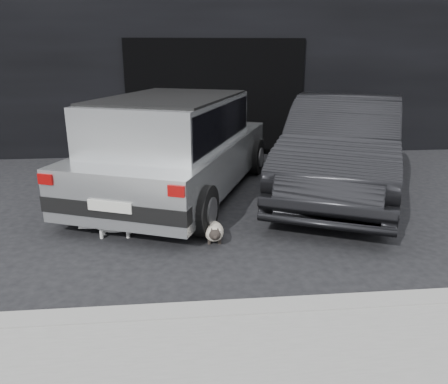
{
  "coord_description": "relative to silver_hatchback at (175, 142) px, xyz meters",
  "views": [
    {
      "loc": [
        0.21,
        -6.03,
        2.34
      ],
      "look_at": [
        0.72,
        -0.79,
        0.63
      ],
      "focal_mm": 35.0,
      "sensor_mm": 36.0,
      "label": 1
    }
  ],
  "objects": [
    {
      "name": "cat_white",
      "position": [
        -0.76,
        -1.67,
        -0.71
      ],
      "size": [
        0.87,
        0.32,
        0.4
      ],
      "rotation": [
        0.0,
        0.0,
        -1.62
      ],
      "color": "silver",
      "rests_on": "ground"
    },
    {
      "name": "ground",
      "position": [
        -0.1,
        -1.08,
        -0.91
      ],
      "size": [
        80.0,
        80.0,
        0.0
      ],
      "primitive_type": "plane",
      "color": "black",
      "rests_on": "ground"
    },
    {
      "name": "building_facade",
      "position": [
        0.9,
        4.92,
        1.59
      ],
      "size": [
        34.0,
        4.0,
        5.0
      ],
      "primitive_type": "cube",
      "color": "black",
      "rests_on": "ground"
    },
    {
      "name": "cat_siamese",
      "position": [
        0.49,
        -1.94,
        -0.79
      ],
      "size": [
        0.27,
        0.78,
        0.27
      ],
      "rotation": [
        0.0,
        0.0,
        3.13
      ],
      "color": "beige",
      "rests_on": "ground"
    },
    {
      "name": "curb",
      "position": [
        0.9,
        -3.68,
        -0.85
      ],
      "size": [
        18.0,
        0.25,
        0.12
      ],
      "primitive_type": "cube",
      "color": "gray",
      "rests_on": "ground"
    },
    {
      "name": "second_car",
      "position": [
        2.83,
        -0.07,
        -0.1
      ],
      "size": [
        3.57,
        5.17,
        1.61
      ],
      "primitive_type": "imported",
      "rotation": [
        0.0,
        0.0,
        -0.42
      ],
      "color": "black",
      "rests_on": "ground"
    },
    {
      "name": "silver_hatchback",
      "position": [
        0.0,
        0.0,
        0.0
      ],
      "size": [
        3.54,
        4.93,
        1.66
      ],
      "rotation": [
        0.0,
        0.0,
        -0.38
      ],
      "color": "silver",
      "rests_on": "ground"
    },
    {
      "name": "garage_opening",
      "position": [
        0.9,
        2.91,
        0.39
      ],
      "size": [
        4.0,
        0.1,
        2.6
      ],
      "primitive_type": "cube",
      "color": "black",
      "rests_on": "ground"
    }
  ]
}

